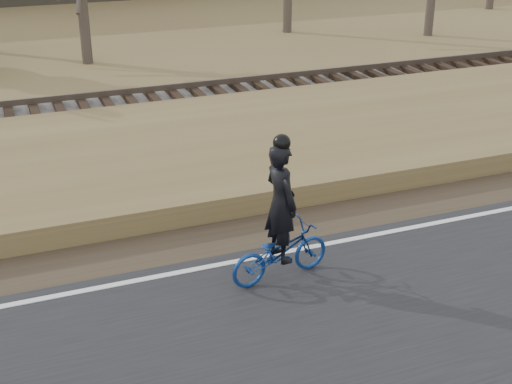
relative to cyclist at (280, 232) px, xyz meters
name	(u,v)px	position (x,y,z in m)	size (l,w,h in m)	color
ground	(375,244)	(2.02, 0.51, -0.85)	(120.00, 120.00, 0.00)	olive
road	(465,319)	(2.02, -1.99, -0.82)	(120.00, 6.00, 0.06)	black
edge_line	(370,236)	(2.02, 0.71, -0.78)	(120.00, 0.12, 0.01)	silver
shoulder	(343,215)	(2.02, 1.71, -0.83)	(120.00, 1.60, 0.04)	#473A2B
embankment	(280,152)	(2.02, 4.71, -0.63)	(120.00, 5.00, 0.44)	olive
ballast	(223,105)	(2.02, 8.51, -0.62)	(120.00, 3.00, 0.45)	slate
railroad	(223,94)	(2.02, 8.51, -0.32)	(120.00, 2.40, 0.29)	black
cyclist	(280,232)	(0.00, 0.00, 0.00)	(1.76, 0.85, 2.36)	navy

